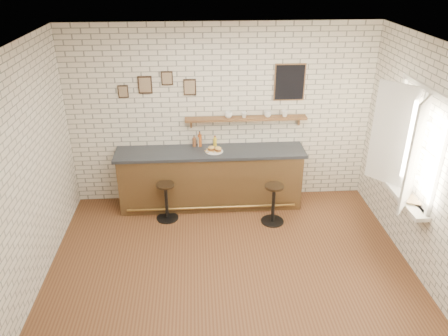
{
  "coord_description": "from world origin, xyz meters",
  "views": [
    {
      "loc": [
        -0.41,
        -4.81,
        3.92
      ],
      "look_at": [
        -0.03,
        0.9,
        1.09
      ],
      "focal_mm": 35.0,
      "sensor_mm": 36.0,
      "label": 1
    }
  ],
  "objects_px": {
    "bitters_bottle_amber": "(200,140)",
    "book_lower": "(407,200)",
    "bar_stool_left": "(166,200)",
    "bar_counter": "(211,178)",
    "ciabatta_sandwich": "(215,149)",
    "bitters_bottle_white": "(199,141)",
    "shelf_cup_d": "(285,114)",
    "shelf_cup_c": "(268,114)",
    "shelf_cup_b": "(244,115)",
    "book_upper": "(407,198)",
    "bitters_bottle_brown": "(194,142)",
    "shelf_cup_a": "(228,115)",
    "condiment_bottle_yellow": "(215,142)",
    "sandwich_plate": "(214,151)",
    "bar_stool_right": "(273,203)"
  },
  "relations": [
    {
      "from": "bitters_bottle_white",
      "to": "shelf_cup_d",
      "type": "relative_size",
      "value": 1.97
    },
    {
      "from": "bitters_bottle_amber",
      "to": "book_upper",
      "type": "height_order",
      "value": "bitters_bottle_amber"
    },
    {
      "from": "bitters_bottle_white",
      "to": "book_lower",
      "type": "height_order",
      "value": "bitters_bottle_white"
    },
    {
      "from": "ciabatta_sandwich",
      "to": "bitters_bottle_brown",
      "type": "relative_size",
      "value": 1.26
    },
    {
      "from": "bitters_bottle_brown",
      "to": "bitters_bottle_white",
      "type": "height_order",
      "value": "bitters_bottle_white"
    },
    {
      "from": "shelf_cup_c",
      "to": "book_lower",
      "type": "distance_m",
      "value": 2.52
    },
    {
      "from": "bitters_bottle_brown",
      "to": "book_lower",
      "type": "distance_m",
      "value": 3.38
    },
    {
      "from": "bar_stool_left",
      "to": "bar_stool_right",
      "type": "bearing_deg",
      "value": -7.02
    },
    {
      "from": "bitters_bottle_white",
      "to": "bar_stool_left",
      "type": "height_order",
      "value": "bitters_bottle_white"
    },
    {
      "from": "bar_stool_left",
      "to": "shelf_cup_b",
      "type": "xyz_separation_m",
      "value": [
        1.3,
        0.61,
        1.2
      ]
    },
    {
      "from": "condiment_bottle_yellow",
      "to": "shelf_cup_a",
      "type": "bearing_deg",
      "value": 0.97
    },
    {
      "from": "bitters_bottle_amber",
      "to": "book_upper",
      "type": "xyz_separation_m",
      "value": [
        2.74,
        -1.82,
        -0.16
      ]
    },
    {
      "from": "bar_stool_left",
      "to": "book_upper",
      "type": "bearing_deg",
      "value": -20.19
    },
    {
      "from": "bitters_bottle_amber",
      "to": "book_lower",
      "type": "bearing_deg",
      "value": -33.7
    },
    {
      "from": "bar_stool_left",
      "to": "book_lower",
      "type": "xyz_separation_m",
      "value": [
        3.31,
        -1.22,
        0.6
      ]
    },
    {
      "from": "bitters_bottle_amber",
      "to": "book_lower",
      "type": "xyz_separation_m",
      "value": [
        2.74,
        -1.83,
        -0.18
      ]
    },
    {
      "from": "bar_stool_left",
      "to": "bar_stool_right",
      "type": "height_order",
      "value": "bar_stool_right"
    },
    {
      "from": "bar_stool_right",
      "to": "bitters_bottle_white",
      "type": "bearing_deg",
      "value": 144.45
    },
    {
      "from": "bitters_bottle_brown",
      "to": "shelf_cup_d",
      "type": "distance_m",
      "value": 1.57
    },
    {
      "from": "bar_stool_left",
      "to": "bitters_bottle_amber",
      "type": "bearing_deg",
      "value": 46.88
    },
    {
      "from": "shelf_cup_a",
      "to": "shelf_cup_b",
      "type": "distance_m",
      "value": 0.26
    },
    {
      "from": "bitters_bottle_brown",
      "to": "bitters_bottle_white",
      "type": "distance_m",
      "value": 0.09
    },
    {
      "from": "shelf_cup_d",
      "to": "shelf_cup_b",
      "type": "bearing_deg",
      "value": -169.76
    },
    {
      "from": "bitters_bottle_brown",
      "to": "book_upper",
      "type": "xyz_separation_m",
      "value": [
        2.84,
        -1.82,
        -0.13
      ]
    },
    {
      "from": "shelf_cup_b",
      "to": "shelf_cup_c",
      "type": "height_order",
      "value": "shelf_cup_c"
    },
    {
      "from": "bar_stool_right",
      "to": "shelf_cup_d",
      "type": "xyz_separation_m",
      "value": [
        0.27,
        0.82,
        1.19
      ]
    },
    {
      "from": "bar_stool_right",
      "to": "shelf_cup_b",
      "type": "height_order",
      "value": "shelf_cup_b"
    },
    {
      "from": "bitters_bottle_brown",
      "to": "bar_stool_right",
      "type": "xyz_separation_m",
      "value": [
        1.23,
        -0.82,
        -0.73
      ]
    },
    {
      "from": "condiment_bottle_yellow",
      "to": "bar_stool_left",
      "type": "height_order",
      "value": "condiment_bottle_yellow"
    },
    {
      "from": "sandwich_plate",
      "to": "ciabatta_sandwich",
      "type": "distance_m",
      "value": 0.05
    },
    {
      "from": "bar_stool_left",
      "to": "shelf_cup_c",
      "type": "relative_size",
      "value": 5.4
    },
    {
      "from": "bitters_bottle_white",
      "to": "book_upper",
      "type": "bearing_deg",
      "value": -33.54
    },
    {
      "from": "ciabatta_sandwich",
      "to": "book_lower",
      "type": "relative_size",
      "value": 1.17
    },
    {
      "from": "shelf_cup_a",
      "to": "condiment_bottle_yellow",
      "type": "bearing_deg",
      "value": 152.52
    },
    {
      "from": "sandwich_plate",
      "to": "shelf_cup_d",
      "type": "relative_size",
      "value": 2.52
    },
    {
      "from": "bar_counter",
      "to": "shelf_cup_c",
      "type": "xyz_separation_m",
      "value": [
        0.95,
        0.2,
        1.04
      ]
    },
    {
      "from": "bitters_bottle_white",
      "to": "bitters_bottle_amber",
      "type": "height_order",
      "value": "bitters_bottle_amber"
    },
    {
      "from": "bitters_bottle_amber",
      "to": "book_upper",
      "type": "relative_size",
      "value": 1.08
    },
    {
      "from": "bar_counter",
      "to": "shelf_cup_c",
      "type": "distance_m",
      "value": 1.43
    },
    {
      "from": "bar_counter",
      "to": "ciabatta_sandwich",
      "type": "height_order",
      "value": "ciabatta_sandwich"
    },
    {
      "from": "shelf_cup_b",
      "to": "bitters_bottle_white",
      "type": "bearing_deg",
      "value": 128.46
    },
    {
      "from": "ciabatta_sandwich",
      "to": "bitters_bottle_brown",
      "type": "height_order",
      "value": "bitters_bottle_brown"
    },
    {
      "from": "bar_stool_left",
      "to": "book_lower",
      "type": "distance_m",
      "value": 3.58
    },
    {
      "from": "sandwich_plate",
      "to": "shelf_cup_b",
      "type": "relative_size",
      "value": 2.96
    },
    {
      "from": "sandwich_plate",
      "to": "bar_stool_left",
      "type": "height_order",
      "value": "sandwich_plate"
    },
    {
      "from": "shelf_cup_b",
      "to": "bar_counter",
      "type": "bearing_deg",
      "value": 147.66
    },
    {
      "from": "sandwich_plate",
      "to": "condiment_bottle_yellow",
      "type": "xyz_separation_m",
      "value": [
        0.03,
        0.24,
        0.07
      ]
    },
    {
      "from": "bitters_bottle_white",
      "to": "bar_stool_right",
      "type": "height_order",
      "value": "bitters_bottle_white"
    },
    {
      "from": "bitters_bottle_amber",
      "to": "bar_stool_left",
      "type": "height_order",
      "value": "bitters_bottle_amber"
    },
    {
      "from": "book_lower",
      "to": "book_upper",
      "type": "bearing_deg",
      "value": 85.12
    }
  ]
}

